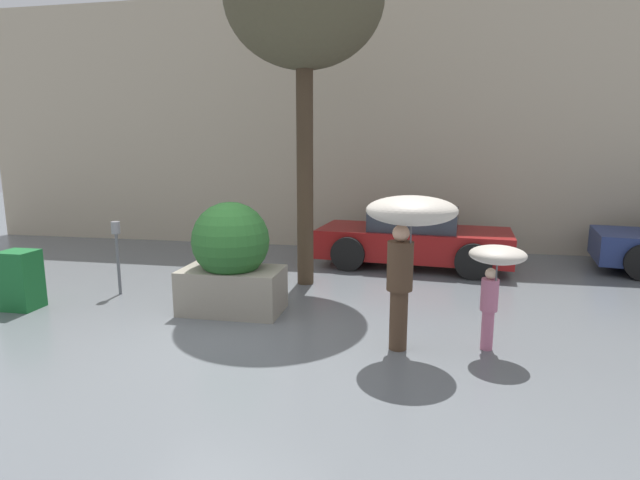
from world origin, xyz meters
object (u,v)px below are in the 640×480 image
(parked_car_near, at_px, (414,239))
(planter_box, at_px, (231,259))
(street_tree, at_px, (304,2))
(parking_meter, at_px, (117,242))
(newspaper_box, at_px, (20,280))
(person_child, at_px, (495,268))
(person_adult, at_px, (409,227))

(parked_car_near, bearing_deg, planter_box, 149.36)
(street_tree, height_order, parking_meter, street_tree)
(newspaper_box, bearing_deg, parked_car_near, 34.74)
(person_child, height_order, newspaper_box, person_child)
(person_adult, xyz_separation_m, person_child, (1.01, 0.19, -0.49))
(street_tree, distance_m, newspaper_box, 6.26)
(parked_car_near, relative_size, street_tree, 0.67)
(person_adult, relative_size, newspaper_box, 2.09)
(planter_box, xyz_separation_m, street_tree, (0.73, 1.76, 3.97))
(planter_box, distance_m, parking_meter, 2.24)
(person_adult, bearing_deg, parking_meter, -162.67)
(newspaper_box, bearing_deg, person_adult, -5.48)
(planter_box, bearing_deg, person_adult, -21.74)
(newspaper_box, bearing_deg, planter_box, 8.42)
(planter_box, distance_m, parked_car_near, 4.44)
(planter_box, relative_size, parking_meter, 1.34)
(person_adult, distance_m, newspaper_box, 5.90)
(newspaper_box, bearing_deg, person_child, -3.03)
(parking_meter, relative_size, newspaper_box, 1.37)
(street_tree, bearing_deg, parked_car_near, 43.54)
(person_child, bearing_deg, parked_car_near, 159.19)
(planter_box, distance_m, newspaper_box, 3.25)
(person_child, bearing_deg, street_tree, -165.28)
(planter_box, relative_size, person_child, 1.27)
(person_adult, relative_size, person_child, 1.45)
(street_tree, bearing_deg, parking_meter, -156.68)
(street_tree, bearing_deg, person_child, -42.23)
(person_child, relative_size, street_tree, 0.22)
(newspaper_box, bearing_deg, parking_meter, 44.00)
(parking_meter, distance_m, newspaper_box, 1.48)
(planter_box, relative_size, person_adult, 0.88)
(street_tree, xyz_separation_m, newspaper_box, (-3.93, -2.24, -4.34))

